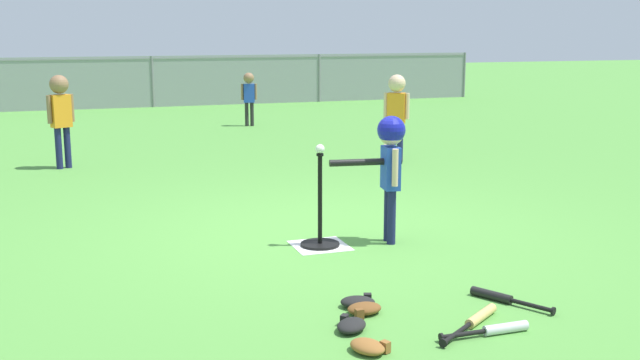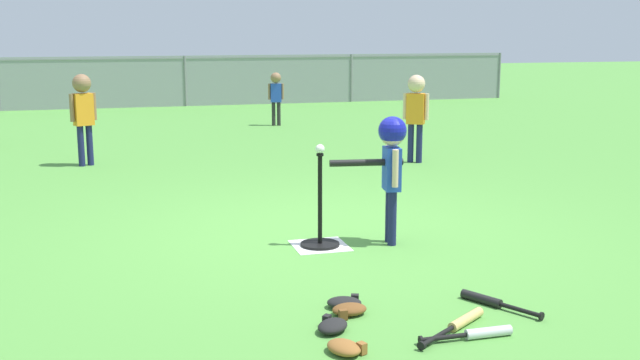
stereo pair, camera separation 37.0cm
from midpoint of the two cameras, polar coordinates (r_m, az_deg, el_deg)
The scene contains 16 objects.
ground_plane at distance 6.66m, azimuth 1.98°, elevation -3.96°, with size 60.00×60.00×0.00m, color #51933D.
home_plate at distance 6.26m, azimuth 1.70°, elevation -4.92°, with size 0.44×0.44×0.01m, color white.
batting_tee at distance 6.22m, azimuth 1.71°, elevation -3.82°, with size 0.32×0.32×0.77m.
baseball_on_tee at distance 6.08m, azimuth 1.74°, elevation 2.33°, with size 0.07×0.07×0.07m, color white.
batter_child at distance 6.21m, azimuth 7.01°, elevation 1.94°, with size 0.62×0.30×1.06m.
fielder_near_left at distance 10.15m, azimuth 8.22°, elevation 5.46°, with size 0.30×0.24×1.16m.
fielder_near_right at distance 10.21m, azimuth -16.30°, elevation 5.24°, with size 0.33×0.23×1.18m.
fielder_deep_right at distance 14.01m, azimuth -2.55°, elevation 6.62°, with size 0.28×0.19×0.97m.
spare_bat_silver at distance 4.58m, azimuth 14.10°, elevation -11.09°, with size 0.57×0.06×0.06m.
spare_bat_wood at distance 4.71m, azimuth 12.69°, elevation -10.40°, with size 0.59×0.43×0.06m.
spare_bat_black at distance 5.10m, azimuth 14.62°, elevation -8.77°, with size 0.33×0.53×0.06m.
glove_by_plate at distance 4.91m, azimuth 4.05°, elevation -9.15°, with size 0.26×0.22×0.07m.
glove_near_bats at distance 4.27m, azimuth 4.40°, elevation -12.40°, with size 0.23×0.26×0.07m.
glove_tossed_aside at distance 4.80m, azimuth 4.43°, elevation -9.66°, with size 0.22×0.18×0.07m.
glove_outfield_drop at distance 4.55m, azimuth 3.31°, elevation -10.84°, with size 0.27×0.27×0.07m.
outfield_fence at distance 17.84m, azimuth -9.45°, elevation 7.44°, with size 16.06×0.06×1.15m.
Camera 2 is at (-1.78, -6.18, 1.74)m, focal length 42.83 mm.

